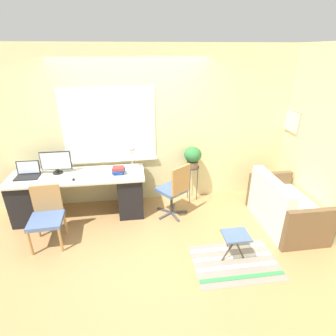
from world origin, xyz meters
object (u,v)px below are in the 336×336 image
Objects in this scene: couch_loveseat at (284,209)px; book_stack at (118,170)px; laptop at (28,174)px; folding_stool at (236,237)px; desk_chair_wooden at (46,215)px; plant_stand at (192,171)px; office_chair_swivel at (175,189)px; mouse at (73,179)px; desk_lamp at (132,152)px; monitor at (56,162)px; keyboard at (54,181)px; potted_plant at (193,156)px.

book_stack is at bearing 75.43° from couch_loveseat.
folding_stool is (2.94, -1.43, -0.43)m from laptop.
book_stack is 0.27× the size of desk_chair_wooden.
book_stack is 1.33m from plant_stand.
book_stack is 0.96m from office_chair_swivel.
mouse is 1.60m from office_chair_swivel.
laptop is 0.90× the size of desk_lamp.
desk_lamp is (1.21, 0.03, 0.11)m from monitor.
monitor is at bearing 134.30° from mouse.
desk_lamp is (0.91, 0.33, 0.28)m from mouse.
desk_lamp is at bearing 20.08° from mouse.
keyboard is 0.41× the size of office_chair_swivel.
laptop is 2.71m from potted_plant.
potted_plant is (1.97, 0.39, 0.13)m from mouse.
couch_loveseat reaches higher than mouse.
folding_stool is at bearing -28.59° from mouse.
keyboard is at bearing -36.88° from office_chair_swivel.
laptop reaches higher than mouse.
folding_stool is at bearing -81.72° from plant_stand.
potted_plant is (0.39, 0.44, 0.38)m from office_chair_swivel.
folding_stool is (2.53, -0.74, -0.08)m from desk_chair_wooden.
office_chair_swivel is (1.58, -0.06, -0.26)m from mouse.
office_chair_swivel is at bearing -7.24° from laptop.
desk_lamp is 0.39m from book_stack.
potted_plant is (2.27, 0.08, -0.05)m from monitor.
book_stack is 1.31m from potted_plant.
desk_chair_wooden is 2.63m from folding_stool.
plant_stand is (-1.29, 0.93, 0.31)m from couch_loveseat.
plant_stand is (2.26, 0.39, -0.16)m from keyboard.
monitor is 1.22× the size of keyboard.
book_stack reaches higher than keyboard.
folding_stool is (-1.06, -0.66, 0.08)m from couch_loveseat.
monitor is at bearing 169.58° from book_stack.
desk_lamp is 0.41× the size of office_chair_swivel.
couch_loveseat is at bearing -11.02° from laptop.
monitor reaches higher than plant_stand.
keyboard is at bearing -170.22° from potted_plant.
potted_plant reaches higher than folding_stool.
keyboard is at bearing 81.36° from couch_loveseat.
plant_stand is at bearing 26.57° from potted_plant.
book_stack is (0.98, -0.18, -0.13)m from monitor.
desk_lamp is 1.07m from potted_plant.
laptop is 0.96× the size of potted_plant.
keyboard is at bearing 154.34° from folding_stool.
monitor is 0.91m from desk_chair_wooden.
couch_loveseat is (1.68, -0.48, -0.22)m from office_chair_swivel.
potted_plant is (1.28, 0.26, 0.08)m from book_stack.
monitor is at bearing -178.03° from potted_plant.
monitor is 2.97m from folding_stool.
book_stack is 0.33× the size of plant_stand.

